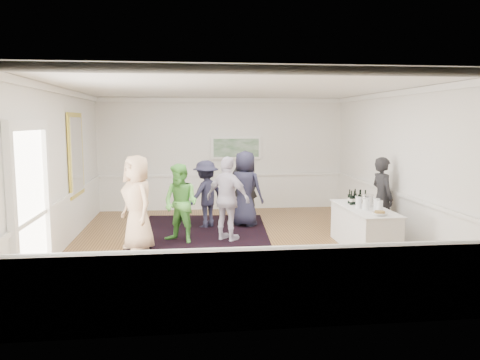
{
  "coord_description": "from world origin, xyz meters",
  "views": [
    {
      "loc": [
        -1.03,
        -9.38,
        2.54
      ],
      "look_at": [
        0.08,
        0.2,
        1.32
      ],
      "focal_mm": 35.0,
      "sensor_mm": 36.0,
      "label": 1
    }
  ],
  "objects": [
    {
      "name": "landscape_painting",
      "position": [
        0.4,
        3.95,
        1.78
      ],
      "size": [
        1.44,
        0.06,
        0.66
      ],
      "color": "white",
      "rests_on": "wall_back"
    },
    {
      "name": "nut_bowl",
      "position": [
        2.47,
        -1.35,
        0.87
      ],
      "size": [
        0.28,
        0.28,
        0.08
      ],
      "color": "white",
      "rests_on": "serving_table"
    },
    {
      "name": "wainscoting",
      "position": [
        0.0,
        0.0,
        0.5
      ],
      "size": [
        7.0,
        8.0,
        1.0
      ],
      "primitive_type": null,
      "color": "white",
      "rests_on": "floor"
    },
    {
      "name": "mirror",
      "position": [
        -3.45,
        1.3,
        1.8
      ],
      "size": [
        0.05,
        1.25,
        1.85
      ],
      "color": "yellow",
      "rests_on": "wall_left"
    },
    {
      "name": "doorway",
      "position": [
        -3.45,
        -1.9,
        1.42
      ],
      "size": [
        0.1,
        1.78,
        2.56
      ],
      "color": "white",
      "rests_on": "wall_left"
    },
    {
      "name": "wall_right",
      "position": [
        3.5,
        0.0,
        1.6
      ],
      "size": [
        0.02,
        8.0,
        3.2
      ],
      "primitive_type": "cube",
      "color": "white",
      "rests_on": "floor"
    },
    {
      "name": "area_rug",
      "position": [
        -0.7,
        1.09,
        0.01
      ],
      "size": [
        3.28,
        4.12,
        0.02
      ],
      "primitive_type": "cube",
      "rotation": [
        0.0,
        0.0,
        -0.08
      ],
      "color": "black",
      "rests_on": "floor"
    },
    {
      "name": "ceiling",
      "position": [
        0.0,
        0.0,
        3.2
      ],
      "size": [
        7.0,
        8.0,
        0.02
      ],
      "primitive_type": "cube",
      "color": "white",
      "rests_on": "wall_back"
    },
    {
      "name": "guest_navy",
      "position": [
        0.38,
        1.71,
        0.91
      ],
      "size": [
        1.07,
        0.99,
        1.83
      ],
      "primitive_type": "imported",
      "rotation": [
        0.0,
        0.0,
        2.53
      ],
      "color": "#1F1F34",
      "rests_on": "floor"
    },
    {
      "name": "guest_dark_a",
      "position": [
        -0.57,
        1.67,
        0.81
      ],
      "size": [
        1.19,
        1.12,
        1.61
      ],
      "primitive_type": "imported",
      "rotation": [
        0.0,
        0.0,
        3.83
      ],
      "color": "#1F1F34",
      "rests_on": "floor"
    },
    {
      "name": "wall_front",
      "position": [
        0.0,
        -4.0,
        1.6
      ],
      "size": [
        7.0,
        0.02,
        3.2
      ],
      "primitive_type": "cube",
      "color": "white",
      "rests_on": "floor"
    },
    {
      "name": "floor",
      "position": [
        0.0,
        0.0,
        0.0
      ],
      "size": [
        8.0,
        8.0,
        0.0
      ],
      "primitive_type": "plane",
      "color": "olive",
      "rests_on": "ground"
    },
    {
      "name": "serving_table",
      "position": [
        2.49,
        -0.58,
        0.42
      ],
      "size": [
        0.79,
        2.06,
        0.83
      ],
      "color": "silver",
      "rests_on": "floor"
    },
    {
      "name": "guest_lilac",
      "position": [
        -0.16,
        0.35,
        0.9
      ],
      "size": [
        1.1,
        1.01,
        1.8
      ],
      "primitive_type": "imported",
      "rotation": [
        0.0,
        0.0,
        2.45
      ],
      "color": "#BDB4C9",
      "rests_on": "floor"
    },
    {
      "name": "bartender",
      "position": [
        3.2,
        0.23,
        0.89
      ],
      "size": [
        0.53,
        0.71,
        1.77
      ],
      "primitive_type": "imported",
      "rotation": [
        0.0,
        0.0,
        1.74
      ],
      "color": "black",
      "rests_on": "floor"
    },
    {
      "name": "wall_left",
      "position": [
        -3.5,
        0.0,
        1.6
      ],
      "size": [
        0.02,
        8.0,
        3.2
      ],
      "primitive_type": "cube",
      "color": "white",
      "rests_on": "floor"
    },
    {
      "name": "wall_back",
      "position": [
        0.0,
        4.0,
        1.6
      ],
      "size": [
        7.0,
        0.02,
        3.2
      ],
      "primitive_type": "cube",
      "color": "white",
      "rests_on": "floor"
    },
    {
      "name": "guest_green",
      "position": [
        -1.15,
        0.32,
        0.83
      ],
      "size": [
        1.02,
        0.98,
        1.66
      ],
      "primitive_type": "imported",
      "rotation": [
        0.0,
        0.0,
        -0.61
      ],
      "color": "#59B849",
      "rests_on": "floor"
    },
    {
      "name": "ice_bucket",
      "position": [
        2.57,
        -0.47,
        0.95
      ],
      "size": [
        0.26,
        0.26,
        0.25
      ],
      "primitive_type": "cylinder",
      "color": "silver",
      "rests_on": "serving_table"
    },
    {
      "name": "guest_dark_b",
      "position": [
        0.48,
        2.59,
        0.89
      ],
      "size": [
        0.71,
        0.52,
        1.79
      ],
      "primitive_type": "imported",
      "rotation": [
        0.0,
        0.0,
        2.99
      ],
      "color": "black",
      "rests_on": "floor"
    },
    {
      "name": "guest_tan",
      "position": [
        -1.99,
        -0.16,
        0.94
      ],
      "size": [
        0.99,
        1.1,
        1.89
      ],
      "primitive_type": "imported",
      "rotation": [
        0.0,
        0.0,
        -1.03
      ],
      "color": "tan",
      "rests_on": "floor"
    },
    {
      "name": "juice_pitchers",
      "position": [
        2.49,
        -0.85,
        0.95
      ],
      "size": [
        0.39,
        0.54,
        0.24
      ],
      "color": "#7EA83C",
      "rests_on": "serving_table"
    },
    {
      "name": "wine_bottles",
      "position": [
        2.47,
        -0.15,
        0.99
      ],
      "size": [
        0.4,
        0.3,
        0.31
      ],
      "color": "black",
      "rests_on": "serving_table"
    }
  ]
}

